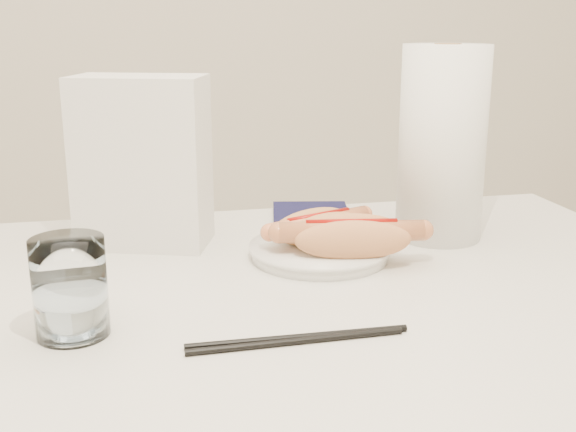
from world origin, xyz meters
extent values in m
cube|color=silver|center=(0.00, 0.00, 0.73)|extent=(1.20, 0.80, 0.04)
cylinder|color=silver|center=(0.54, 0.34, 0.35)|extent=(0.04, 0.04, 0.71)
cylinder|color=white|center=(0.10, 0.12, 0.76)|extent=(0.24, 0.24, 0.02)
ellipsoid|color=tan|center=(0.11, 0.13, 0.79)|extent=(0.14, 0.08, 0.05)
ellipsoid|color=tan|center=(0.10, 0.16, 0.79)|extent=(0.14, 0.08, 0.05)
ellipsoid|color=tan|center=(0.11, 0.14, 0.78)|extent=(0.13, 0.09, 0.03)
cylinder|color=#E07D4F|center=(0.11, 0.14, 0.79)|extent=(0.17, 0.09, 0.03)
cylinder|color=#990A05|center=(0.11, 0.14, 0.81)|extent=(0.10, 0.05, 0.01)
ellipsoid|color=#DA8B55|center=(0.13, 0.06, 0.79)|extent=(0.16, 0.06, 0.05)
ellipsoid|color=#DA8B55|center=(0.14, 0.10, 0.79)|extent=(0.16, 0.06, 0.05)
ellipsoid|color=#DA8B55|center=(0.13, 0.08, 0.78)|extent=(0.15, 0.08, 0.03)
cylinder|color=#BF6E43|center=(0.13, 0.08, 0.80)|extent=(0.20, 0.06, 0.03)
cylinder|color=#990A05|center=(0.13, 0.08, 0.81)|extent=(0.12, 0.03, 0.01)
cylinder|color=white|center=(-0.22, -0.07, 0.80)|extent=(0.08, 0.08, 0.11)
cylinder|color=black|center=(0.01, -0.14, 0.75)|extent=(0.23, 0.01, 0.01)
cylinder|color=black|center=(0.01, -0.13, 0.75)|extent=(0.24, 0.01, 0.01)
cube|color=silver|center=(-0.14, 0.24, 0.87)|extent=(0.21, 0.16, 0.25)
cube|color=#111136|center=(0.15, 0.35, 0.75)|extent=(0.15, 0.15, 0.01)
cylinder|color=white|center=(0.30, 0.18, 0.90)|extent=(0.17, 0.17, 0.29)
camera|label=1|loc=(-0.15, -0.80, 1.08)|focal=44.52mm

